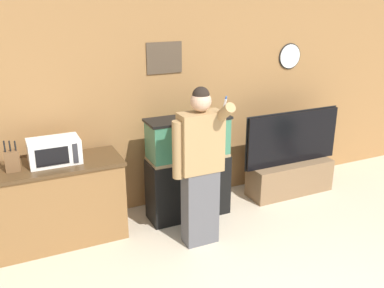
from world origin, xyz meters
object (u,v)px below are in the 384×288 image
at_px(tv_on_stand, 290,169).
at_px(person_standing, 200,166).
at_px(microwave, 54,151).
at_px(aquarium_on_stand, 188,168).
at_px(counter_island, 56,203).
at_px(knife_block, 12,161).

relative_size(tv_on_stand, person_standing, 0.82).
height_order(microwave, aquarium_on_stand, aquarium_on_stand).
relative_size(counter_island, knife_block, 4.65).
relative_size(knife_block, aquarium_on_stand, 0.25).
xyz_separation_m(counter_island, knife_block, (-0.38, -0.03, 0.58)).
bearing_deg(person_standing, knife_block, 159.74).
height_order(knife_block, person_standing, person_standing).
bearing_deg(tv_on_stand, knife_block, 179.03).
height_order(aquarium_on_stand, tv_on_stand, aquarium_on_stand).
distance_m(aquarium_on_stand, tv_on_stand, 1.58).
relative_size(microwave, aquarium_on_stand, 0.42).
distance_m(tv_on_stand, person_standing, 1.89).
relative_size(counter_island, aquarium_on_stand, 1.16).
xyz_separation_m(knife_block, tv_on_stand, (3.51, -0.06, -0.70)).
xyz_separation_m(aquarium_on_stand, tv_on_stand, (1.55, -0.01, -0.29)).
xyz_separation_m(counter_island, microwave, (0.05, 0.02, 0.60)).
bearing_deg(tv_on_stand, microwave, 178.00).
height_order(counter_island, person_standing, person_standing).
relative_size(microwave, knife_block, 1.67).
bearing_deg(person_standing, aquarium_on_stand, 76.88).
bearing_deg(knife_block, aquarium_on_stand, -1.39).
xyz_separation_m(counter_island, tv_on_stand, (3.13, -0.09, -0.12)).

